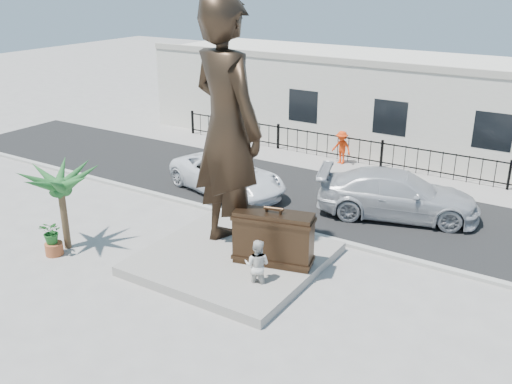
% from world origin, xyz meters
% --- Properties ---
extents(ground, '(100.00, 100.00, 0.00)m').
position_xyz_m(ground, '(0.00, 0.00, 0.00)').
color(ground, '#9E9991').
rests_on(ground, ground).
extents(street, '(40.00, 7.00, 0.01)m').
position_xyz_m(street, '(0.00, 8.00, 0.01)').
color(street, black).
rests_on(street, ground).
extents(curb, '(40.00, 0.25, 0.12)m').
position_xyz_m(curb, '(0.00, 4.50, 0.06)').
color(curb, '#A5A399').
rests_on(curb, ground).
extents(far_sidewalk, '(40.00, 2.50, 0.02)m').
position_xyz_m(far_sidewalk, '(0.00, 12.00, 0.01)').
color(far_sidewalk, '#9E9991').
rests_on(far_sidewalk, ground).
extents(plinth, '(5.20, 5.20, 0.30)m').
position_xyz_m(plinth, '(-0.50, 1.50, 0.15)').
color(plinth, gray).
rests_on(plinth, ground).
extents(fence, '(22.00, 0.10, 1.20)m').
position_xyz_m(fence, '(0.00, 12.80, 0.60)').
color(fence, black).
rests_on(fence, ground).
extents(building, '(28.00, 7.00, 4.40)m').
position_xyz_m(building, '(0.00, 17.00, 2.20)').
color(building, silver).
rests_on(building, ground).
extents(statue, '(3.25, 2.68, 7.65)m').
position_xyz_m(statue, '(-1.01, 2.00, 4.12)').
color(statue, black).
rests_on(statue, plinth).
extents(suitcase, '(2.43, 1.29, 1.63)m').
position_xyz_m(suitcase, '(0.81, 1.67, 1.12)').
color(suitcase, '#312114').
rests_on(suitcase, plinth).
extents(tourist, '(0.88, 0.76, 1.55)m').
position_xyz_m(tourist, '(0.96, 0.54, 0.77)').
color(tourist, beige).
rests_on(tourist, ground).
extents(car_white, '(5.85, 3.91, 1.49)m').
position_xyz_m(car_white, '(-4.14, 6.37, 0.76)').
color(car_white, white).
rests_on(car_white, street).
extents(car_silver, '(6.24, 4.00, 1.68)m').
position_xyz_m(car_silver, '(2.51, 7.72, 0.85)').
color(car_silver, '#B4B5B9').
rests_on(car_silver, street).
extents(worker, '(1.11, 0.78, 1.56)m').
position_xyz_m(worker, '(-1.78, 12.29, 0.80)').
color(worker, red).
rests_on(worker, far_sidewalk).
extents(palm_tree, '(1.80, 1.80, 3.20)m').
position_xyz_m(palm_tree, '(-5.70, -0.53, 0.00)').
color(palm_tree, '#1D5222').
rests_on(palm_tree, ground).
extents(planter, '(0.56, 0.56, 0.40)m').
position_xyz_m(planter, '(-5.66, -1.10, 0.20)').
color(planter, '#9D4E29').
rests_on(planter, ground).
extents(shrub, '(0.78, 0.71, 0.78)m').
position_xyz_m(shrub, '(-5.66, -1.10, 0.79)').
color(shrub, '#1D5C20').
rests_on(shrub, planter).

